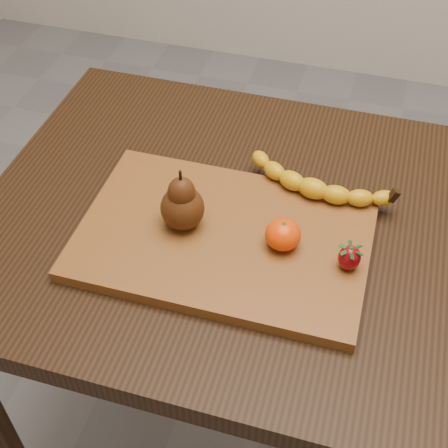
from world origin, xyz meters
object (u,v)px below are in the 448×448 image
(cutting_board, at_px, (224,237))
(mandarin, at_px, (283,235))
(pear, at_px, (182,199))
(table, at_px, (277,264))

(cutting_board, bearing_deg, mandarin, 0.07)
(pear, bearing_deg, mandarin, -0.54)
(cutting_board, bearing_deg, table, 38.63)
(pear, bearing_deg, cutting_board, -1.63)
(table, bearing_deg, cutting_board, -141.19)
(table, relative_size, mandarin, 18.28)
(mandarin, bearing_deg, table, 103.15)
(table, xyz_separation_m, pear, (-0.14, -0.06, 0.17))
(table, relative_size, pear, 9.36)
(table, xyz_separation_m, mandarin, (0.01, -0.06, 0.14))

